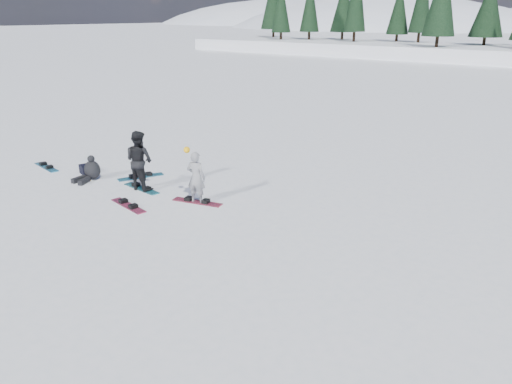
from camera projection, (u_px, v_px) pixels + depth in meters
ground at (151, 213)px, 13.55m from camera, size 420.00×420.00×0.00m
snowboarder_woman at (196, 177)px, 14.06m from camera, size 0.63×0.50×1.65m
snowboarder_man at (139, 160)px, 15.11m from camera, size 0.96×0.78×1.84m
seated_rider at (91, 170)px, 16.20m from camera, size 0.69×1.02×0.80m
gear_bag at (85, 169)px, 16.84m from camera, size 0.52×0.42×0.30m
snowboard_woman at (197, 202)px, 14.32m from camera, size 1.52×0.66×0.03m
snowboard_man at (141, 188)px, 15.42m from camera, size 1.52×0.41×0.03m
snowboard_loose_a at (141, 177)px, 16.51m from camera, size 0.86×1.49×0.03m
snowboard_loose_b at (128, 206)px, 14.05m from camera, size 1.53×0.53×0.03m
snowboard_loose_c at (46, 167)px, 17.56m from camera, size 1.53×0.52×0.03m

